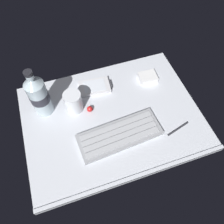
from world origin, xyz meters
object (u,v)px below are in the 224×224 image
object	(u,v)px
handheld_device	(95,87)
trackball_mouse	(90,109)
charger_block	(148,77)
stylus_pen	(178,128)
water_bottle	(39,95)
juice_cup	(73,102)
keyboard	(119,135)

from	to	relation	value
handheld_device	trackball_mouse	world-z (taller)	trackball_mouse
charger_block	stylus_pen	size ratio (longest dim) A/B	0.74
handheld_device	water_bottle	xyz separation A→B (cm)	(-20.55, -3.84, 8.28)
water_bottle	stylus_pen	size ratio (longest dim) A/B	2.19
juice_cup	charger_block	size ratio (longest dim) A/B	1.21
keyboard	stylus_pen	world-z (taller)	keyboard
juice_cup	water_bottle	distance (cm)	12.20
keyboard	handheld_device	bearing A→B (deg)	94.97
stylus_pen	water_bottle	bearing A→B (deg)	137.01
juice_cup	handheld_device	bearing A→B (deg)	34.83
trackball_mouse	stylus_pen	size ratio (longest dim) A/B	0.23
keyboard	handheld_device	world-z (taller)	keyboard
keyboard	water_bottle	bearing A→B (deg)	139.68
handheld_device	juice_cup	world-z (taller)	juice_cup
water_bottle	trackball_mouse	world-z (taller)	water_bottle
keyboard	trackball_mouse	distance (cm)	14.95
juice_cup	water_bottle	xyz separation A→B (cm)	(-10.65, 3.05, 5.10)
juice_cup	stylus_pen	distance (cm)	38.62
water_bottle	juice_cup	bearing A→B (deg)	-15.95
handheld_device	stylus_pen	distance (cm)	35.41
keyboard	trackball_mouse	world-z (taller)	trackball_mouse
juice_cup	charger_block	distance (cm)	31.89
trackball_mouse	handheld_device	bearing A→B (deg)	63.59
trackball_mouse	stylus_pen	xyz separation A→B (cm)	(27.64, -17.39, -0.75)
juice_cup	trackball_mouse	size ratio (longest dim) A/B	3.86
handheld_device	juice_cup	xyz separation A→B (cm)	(-9.89, -6.88, 3.18)
handheld_device	trackball_mouse	size ratio (longest dim) A/B	6.06
handheld_device	charger_block	xyz separation A→B (cm)	(21.59, -2.57, 0.47)
juice_cup	stylus_pen	size ratio (longest dim) A/B	0.89
stylus_pen	charger_block	bearing A→B (deg)	78.10
keyboard	trackball_mouse	size ratio (longest dim) A/B	13.50
keyboard	trackball_mouse	bearing A→B (deg)	117.02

